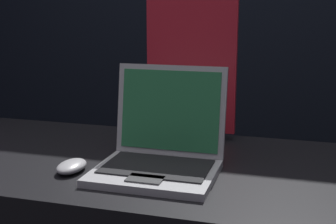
# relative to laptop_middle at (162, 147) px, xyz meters

# --- Properties ---
(laptop_middle) EXTENTS (0.32, 0.31, 0.28)m
(laptop_middle) POSITION_rel_laptop_middle_xyz_m (0.00, 0.00, 0.00)
(laptop_middle) COLOR #B7B7BC
(laptop_middle) RESTS_ON display_counter
(mouse_middle) EXTENTS (0.07, 0.11, 0.03)m
(mouse_middle) POSITION_rel_laptop_middle_xyz_m (-0.23, -0.08, -0.05)
(mouse_middle) COLOR #B2B2B7
(mouse_middle) RESTS_ON display_counter
(promo_stand_middle) EXTENTS (0.30, 0.07, 0.48)m
(promo_stand_middle) POSITION_rel_laptop_middle_xyz_m (0.00, 0.34, 0.17)
(promo_stand_middle) COLOR black
(promo_stand_middle) RESTS_ON display_counter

